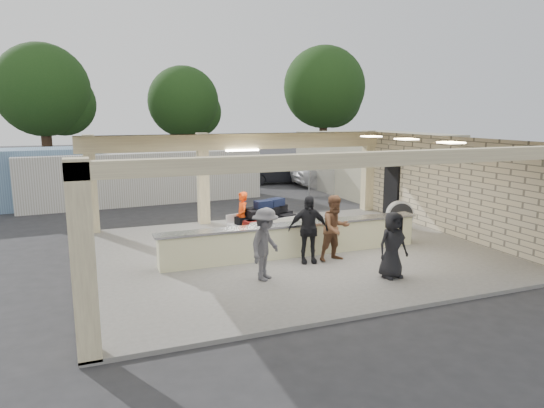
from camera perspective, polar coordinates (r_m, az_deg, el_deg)
name	(u,v)px	position (r m, az deg, el deg)	size (l,w,h in m)	color
ground	(288,254)	(15.01, 1.90, -5.89)	(120.00, 120.00, 0.00)	#2A2A2C
pavilion	(286,207)	(15.36, 1.69, -0.33)	(12.01, 10.00, 3.55)	slate
baggage_counter	(295,239)	(14.41, 2.70, -4.18)	(8.20, 0.58, 0.98)	beige
luggage_cart	(267,219)	(15.93, -0.56, -1.79)	(2.66, 2.02, 1.38)	silver
drum_fan	(400,214)	(18.13, 14.81, -1.20)	(1.00, 0.61, 1.05)	silver
baggage_handler	(242,218)	(15.70, -3.54, -1.61)	(0.62, 0.34, 1.69)	#FF430D
passenger_a	(335,228)	(13.91, 7.47, -2.84)	(0.92, 0.41, 1.90)	brown
passenger_b	(308,229)	(13.64, 4.27, -2.99)	(1.13, 0.41, 1.92)	black
passenger_c	(265,244)	(12.21, -0.79, -4.75)	(1.20, 0.42, 1.85)	#4F4E53
passenger_d	(393,245)	(12.77, 14.01, -4.69)	(0.84, 0.34, 1.72)	black
car_white_a	(337,173)	(29.31, 7.70, 3.63)	(2.51, 5.29, 1.51)	silver
car_white_b	(375,169)	(32.38, 11.97, 4.01)	(1.61, 4.32, 1.36)	silver
car_dark	(277,173)	(29.92, 0.59, 3.68)	(1.40, 3.96, 1.32)	black
container_white	(144,177)	(24.35, -14.81, 3.08)	(11.30, 2.26, 2.45)	silver
fence	(407,172)	(27.97, 15.55, 3.62)	(12.06, 0.06, 2.03)	gray
tree_left	(48,94)	(37.46, -24.85, 11.66)	(6.60, 6.30, 9.00)	#382619
tree_mid	(187,105)	(40.19, -9.98, 11.43)	(6.00, 5.60, 8.00)	#382619
tree_right	(326,91)	(43.33, 6.42, 13.10)	(7.20, 7.00, 10.00)	#382619
adjacent_building	(374,162)	(27.87, 11.90, 4.89)	(6.00, 8.00, 3.20)	#B2AD8D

